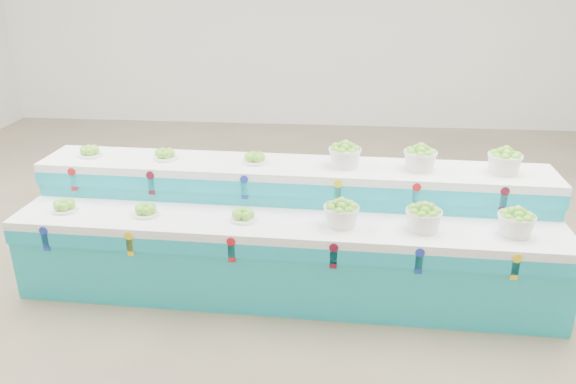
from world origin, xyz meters
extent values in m
plane|color=brown|center=(0.00, 0.00, 0.00)|extent=(10.00, 10.00, 0.00)
plane|color=silver|center=(0.00, 5.00, 2.00)|extent=(10.00, 0.00, 10.00)
cylinder|color=white|center=(-1.40, -0.58, 0.77)|extent=(0.23, 0.23, 0.10)
cylinder|color=white|center=(-0.69, -0.60, 0.77)|extent=(0.23, 0.23, 0.10)
cylinder|color=white|center=(0.13, -0.63, 0.77)|extent=(0.23, 0.23, 0.10)
cylinder|color=white|center=(-1.38, -0.02, 1.07)|extent=(0.23, 0.23, 0.10)
cylinder|color=white|center=(-0.67, -0.04, 1.07)|extent=(0.23, 0.23, 0.10)
cylinder|color=white|center=(0.15, -0.07, 1.07)|extent=(0.23, 0.23, 0.10)
camera|label=1|loc=(0.87, -4.67, 2.63)|focal=34.67mm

